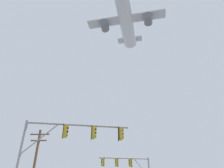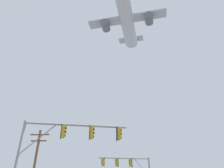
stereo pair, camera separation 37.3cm
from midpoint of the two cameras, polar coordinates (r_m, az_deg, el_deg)
signal_pole_near at (r=15.82m, az=-12.36°, el=-15.39°), size 7.46×1.67×6.79m
airplane at (r=62.03m, az=4.06°, el=17.97°), size 22.18×28.71×7.82m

